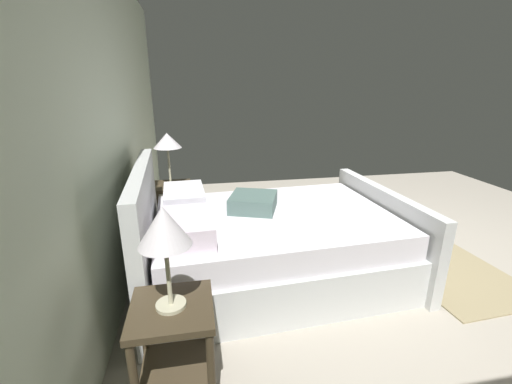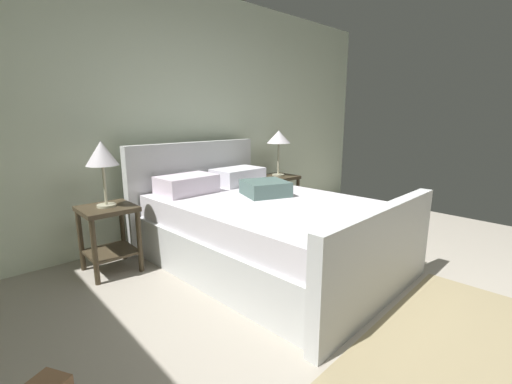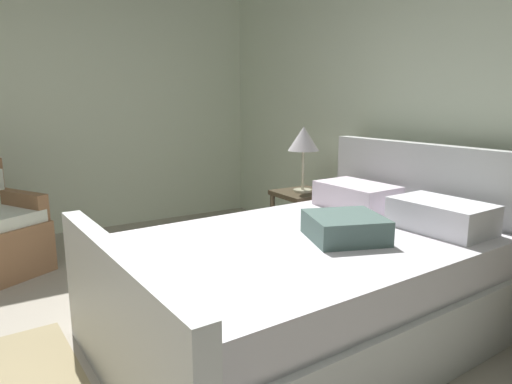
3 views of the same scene
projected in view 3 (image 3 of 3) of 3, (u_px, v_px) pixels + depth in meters
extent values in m
cube|color=silver|center=(467.00, 102.00, 3.16)|extent=(6.28, 0.12, 2.76)
cube|color=silver|center=(305.00, 305.00, 2.72)|extent=(1.64, 2.18, 0.40)
cube|color=silver|center=(424.00, 221.00, 3.26)|extent=(1.65, 0.19, 1.10)
cube|color=silver|center=(121.00, 329.00, 2.07)|extent=(1.65, 0.19, 0.76)
cube|color=silver|center=(306.00, 256.00, 2.65)|extent=(1.56, 2.11, 0.22)
cube|color=silver|center=(356.00, 196.00, 3.32)|extent=(0.58, 0.39, 0.18)
cube|color=silver|center=(441.00, 216.00, 2.76)|extent=(0.58, 0.39, 0.18)
cube|color=#4C655F|center=(345.00, 227.00, 2.59)|extent=(0.51, 0.51, 0.14)
cube|color=#3D3121|center=(302.00, 194.00, 4.02)|extent=(0.44, 0.44, 0.04)
cube|color=#3D3121|center=(301.00, 237.00, 4.10)|extent=(0.40, 0.40, 0.02)
cylinder|color=#3D3121|center=(272.00, 225.00, 4.15)|extent=(0.04, 0.04, 0.56)
cylinder|color=#3D3121|center=(297.00, 235.00, 3.83)|extent=(0.04, 0.04, 0.56)
cylinder|color=#3D3121|center=(306.00, 219.00, 4.34)|extent=(0.04, 0.04, 0.56)
cylinder|color=#3D3121|center=(332.00, 229.00, 4.02)|extent=(0.04, 0.04, 0.56)
cylinder|color=#B7B293|center=(302.00, 190.00, 4.02)|extent=(0.16, 0.16, 0.02)
cylinder|color=#B7B293|center=(303.00, 170.00, 3.98)|extent=(0.02, 0.02, 0.34)
cone|color=silver|center=(304.00, 139.00, 3.93)|extent=(0.27, 0.27, 0.21)
cube|color=#8E6444|center=(19.00, 204.00, 3.86)|extent=(0.61, 0.41, 0.22)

